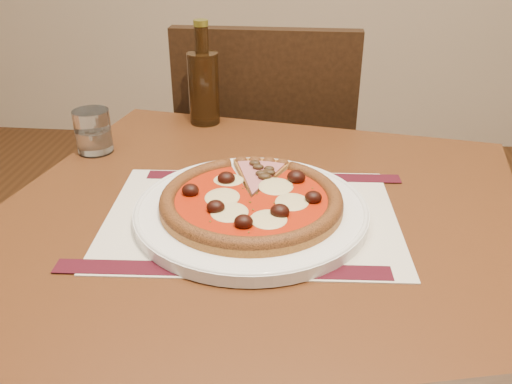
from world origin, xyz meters
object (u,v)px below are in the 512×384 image
(plate, at_px, (251,211))
(water_glass, at_px, (93,131))
(pizza, at_px, (251,200))
(bottle, at_px, (204,84))
(chair_far, at_px, (268,168))
(table, at_px, (255,269))

(plate, height_order, water_glass, water_glass)
(water_glass, bearing_deg, plate, -33.93)
(plate, bearing_deg, pizza, -89.59)
(pizza, height_order, bottle, bottle)
(chair_far, distance_m, plate, 0.68)
(pizza, distance_m, water_glass, 0.39)
(pizza, bearing_deg, bottle, 110.02)
(table, relative_size, water_glass, 11.15)
(chair_far, relative_size, pizza, 3.38)
(table, height_order, pizza, pizza)
(pizza, bearing_deg, water_glass, 146.02)
(pizza, xyz_separation_m, bottle, (-0.14, 0.40, 0.05))
(chair_far, xyz_separation_m, bottle, (-0.12, -0.25, 0.31))
(chair_far, xyz_separation_m, plate, (0.03, -0.64, 0.23))
(plate, relative_size, bottle, 1.62)
(pizza, distance_m, bottle, 0.43)
(plate, xyz_separation_m, pizza, (0.00, -0.00, 0.02))
(plate, distance_m, pizza, 0.02)
(bottle, bearing_deg, chair_far, 64.23)
(table, relative_size, bottle, 4.24)
(chair_far, xyz_separation_m, pizza, (0.03, -0.64, 0.25))
(table, distance_m, water_glass, 0.42)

